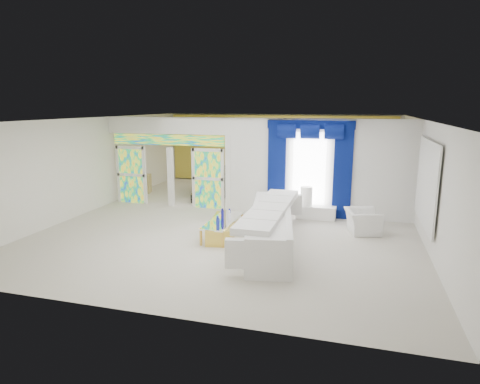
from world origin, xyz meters
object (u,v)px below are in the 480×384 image
(coffee_table, at_px, (223,228))
(grand_piano, at_px, (218,181))
(console_table, at_px, (316,212))
(white_sofa, at_px, (271,227))
(armchair, at_px, (362,222))

(coffee_table, bearing_deg, grand_piano, 110.08)
(coffee_table, relative_size, grand_piano, 0.99)
(coffee_table, height_order, console_table, coffee_table)
(coffee_table, xyz_separation_m, console_table, (2.20, 2.33, -0.01))
(console_table, distance_m, grand_piano, 4.87)
(white_sofa, relative_size, console_table, 3.78)
(white_sofa, relative_size, coffee_table, 2.38)
(coffee_table, bearing_deg, armchair, 19.82)
(armchair, distance_m, grand_piano, 6.57)
(armchair, bearing_deg, white_sofa, 111.60)
(armchair, xyz_separation_m, grand_piano, (-5.39, 3.76, 0.17))
(armchair, relative_size, grand_piano, 0.50)
(white_sofa, height_order, console_table, white_sofa)
(grand_piano, bearing_deg, console_table, -50.86)
(white_sofa, height_order, grand_piano, grand_piano)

